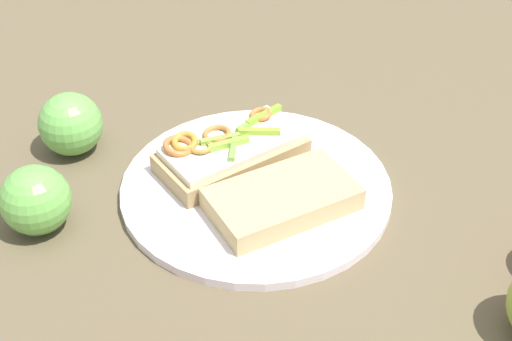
% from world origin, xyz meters
% --- Properties ---
extents(ground_plane, '(2.00, 2.00, 0.00)m').
position_xyz_m(ground_plane, '(0.00, 0.00, 0.00)').
color(ground_plane, brown).
rests_on(ground_plane, ground).
extents(plate, '(0.30, 0.30, 0.01)m').
position_xyz_m(plate, '(0.00, 0.00, 0.01)').
color(plate, white).
rests_on(plate, ground_plane).
extents(sandwich, '(0.11, 0.18, 0.04)m').
position_xyz_m(sandwich, '(-0.05, -0.01, 0.03)').
color(sandwich, tan).
rests_on(sandwich, plate).
extents(bread_slice_side, '(0.09, 0.16, 0.03)m').
position_xyz_m(bread_slice_side, '(0.05, 0.01, 0.02)').
color(bread_slice_side, tan).
rests_on(bread_slice_side, plate).
extents(apple_2, '(0.11, 0.11, 0.08)m').
position_xyz_m(apple_2, '(-0.17, -0.16, 0.04)').
color(apple_2, '#6BB34E').
rests_on(apple_2, ground_plane).
extents(apple_5, '(0.10, 0.10, 0.07)m').
position_xyz_m(apple_5, '(-0.05, -0.23, 0.04)').
color(apple_5, '#69B44B').
rests_on(apple_5, ground_plane).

